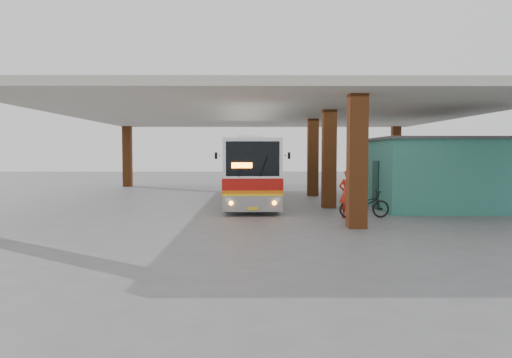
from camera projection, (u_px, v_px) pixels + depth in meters
The scene contains 8 objects.
ground at pixel (263, 216), 19.31m from camera, with size 90.00×90.00×0.00m, color #515154.
brick_columns at pixel (290, 158), 24.19m from camera, with size 20.10×21.60×4.35m.
canopy_roof at pixel (270, 113), 25.56m from camera, with size 21.00×23.00×0.30m, color beige.
shop_building at pixel (422, 172), 23.26m from camera, with size 5.20×8.20×3.11m.
coach_bus at pixel (249, 170), 24.50m from camera, with size 2.66×11.21×3.24m.
motorcycle at pixel (364, 204), 18.76m from camera, with size 0.68×1.95×1.03m, color black.
pedestrian at pixel (347, 194), 18.73m from camera, with size 0.67×0.44×1.84m, color red.
red_chair at pixel (347, 193), 25.97m from camera, with size 0.43×0.43×0.72m.
Camera 1 is at (-0.39, -19.20, 2.47)m, focal length 35.00 mm.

